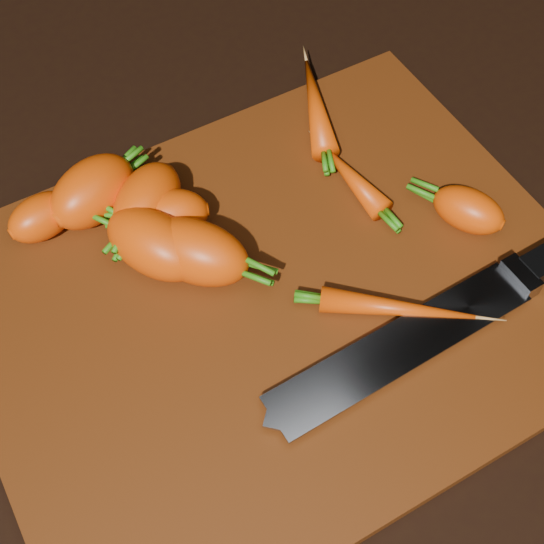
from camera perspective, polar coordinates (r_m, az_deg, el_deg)
ground at (r=0.64m, az=0.44°, el=-2.37°), size 2.00×2.00×0.01m
cutting_board at (r=0.63m, az=0.45°, el=-1.86°), size 0.50×0.40×0.01m
carrot_0 at (r=0.67m, az=-13.35°, el=5.92°), size 0.10×0.08×0.05m
carrot_1 at (r=0.65m, az=-7.58°, el=4.36°), size 0.07×0.06×0.04m
carrot_2 at (r=0.62m, az=-5.74°, el=1.52°), size 0.10×0.10×0.05m
carrot_3 at (r=0.63m, az=-8.82°, el=2.10°), size 0.09×0.11×0.05m
carrot_4 at (r=0.66m, az=-9.37°, el=5.29°), size 0.09×0.09×0.05m
carrot_5 at (r=0.68m, az=-16.97°, el=3.98°), size 0.07×0.05×0.04m
carrot_6 at (r=0.67m, az=14.57°, el=4.54°), size 0.06×0.07×0.04m
carrot_7 at (r=0.75m, az=3.31°, el=12.41°), size 0.07×0.12×0.03m
carrot_8 at (r=0.61m, az=9.41°, el=-2.69°), size 0.11×0.09×0.02m
carrot_9 at (r=0.69m, az=6.06°, el=7.03°), size 0.03×0.09×0.02m
knife at (r=0.61m, az=11.36°, el=-4.53°), size 0.38×0.05×0.02m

